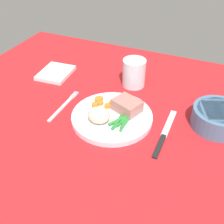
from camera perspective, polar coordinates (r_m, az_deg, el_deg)
dining_table at (r=81.76cm, az=1.71°, el=-1.13°), size 120.00×90.00×2.00cm
dinner_plate at (r=79.02cm, az=0.00°, el=-1.03°), size 23.34×23.34×1.60cm
meat_portion at (r=79.27cm, az=3.15°, el=1.36°), size 9.17×8.24×3.47cm
mashed_potatoes at (r=74.89cm, az=-2.76°, el=-0.69°), size 6.22×5.42×4.38cm
carrot_slices at (r=82.46cm, az=-1.55°, el=1.97°), size 7.33×5.56×1.21cm
green_beans at (r=75.80cm, az=2.13°, el=-1.85°), size 4.92×9.83×0.90cm
fork at (r=85.60cm, az=-10.02°, el=1.26°), size 1.44×16.60×0.40cm
knife at (r=75.81cm, az=10.88°, el=-4.45°), size 1.70×20.50×0.64cm
water_glass at (r=93.03cm, az=4.57°, el=7.78°), size 7.70×7.70×9.32cm
salad_bowl at (r=80.87cm, az=21.22°, el=-0.91°), size 14.29×14.29×5.54cm
napkin at (r=102.52cm, az=-11.62°, el=7.97°), size 11.34×13.35×1.34cm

